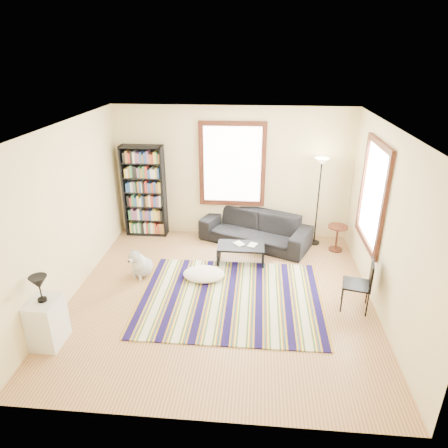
# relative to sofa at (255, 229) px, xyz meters

# --- Properties ---
(floor) EXTENTS (5.00, 5.00, 0.10)m
(floor) POSITION_rel_sofa_xyz_m (-0.53, -2.05, -0.38)
(floor) COLOR tan
(floor) RESTS_ON ground
(ceiling) EXTENTS (5.00, 5.00, 0.10)m
(ceiling) POSITION_rel_sofa_xyz_m (-0.53, -2.05, 2.52)
(ceiling) COLOR white
(ceiling) RESTS_ON floor
(wall_back) EXTENTS (5.00, 0.10, 2.80)m
(wall_back) POSITION_rel_sofa_xyz_m (-0.53, 0.50, 1.07)
(wall_back) COLOR beige
(wall_back) RESTS_ON floor
(wall_front) EXTENTS (5.00, 0.10, 2.80)m
(wall_front) POSITION_rel_sofa_xyz_m (-0.53, -4.60, 1.07)
(wall_front) COLOR beige
(wall_front) RESTS_ON floor
(wall_left) EXTENTS (0.10, 5.00, 2.80)m
(wall_left) POSITION_rel_sofa_xyz_m (-3.08, -2.05, 1.07)
(wall_left) COLOR beige
(wall_left) RESTS_ON floor
(wall_right) EXTENTS (0.10, 5.00, 2.80)m
(wall_right) POSITION_rel_sofa_xyz_m (2.02, -2.05, 1.07)
(wall_right) COLOR beige
(wall_right) RESTS_ON floor
(window_back) EXTENTS (1.20, 0.06, 1.60)m
(window_back) POSITION_rel_sofa_xyz_m (-0.53, 0.42, 1.27)
(window_back) COLOR white
(window_back) RESTS_ON wall_back
(window_right) EXTENTS (0.06, 1.20, 1.60)m
(window_right) POSITION_rel_sofa_xyz_m (1.94, -1.25, 1.27)
(window_right) COLOR white
(window_right) RESTS_ON wall_right
(rug) EXTENTS (3.01, 2.41, 0.02)m
(rug) POSITION_rel_sofa_xyz_m (-0.36, -2.12, -0.32)
(rug) COLOR #120B3A
(rug) RESTS_ON floor
(sofa) EXTENTS (2.46, 1.72, 0.67)m
(sofa) POSITION_rel_sofa_xyz_m (0.00, 0.00, 0.00)
(sofa) COLOR black
(sofa) RESTS_ON floor
(bookshelf) EXTENTS (0.90, 0.30, 2.00)m
(bookshelf) POSITION_rel_sofa_xyz_m (-2.41, 0.27, 0.67)
(bookshelf) COLOR black
(bookshelf) RESTS_ON floor
(coffee_table) EXTENTS (1.01, 0.74, 0.36)m
(coffee_table) POSITION_rel_sofa_xyz_m (-0.26, -0.86, -0.15)
(coffee_table) COLOR black
(coffee_table) RESTS_ON floor
(book_a) EXTENTS (0.26, 0.25, 0.02)m
(book_a) POSITION_rel_sofa_xyz_m (-0.36, -0.86, 0.04)
(book_a) COLOR beige
(book_a) RESTS_ON coffee_table
(book_b) EXTENTS (0.22, 0.25, 0.02)m
(book_b) POSITION_rel_sofa_xyz_m (-0.11, -0.81, 0.03)
(book_b) COLOR beige
(book_b) RESTS_ON coffee_table
(floor_cushion) EXTENTS (0.92, 0.83, 0.19)m
(floor_cushion) POSITION_rel_sofa_xyz_m (-0.89, -1.54, -0.24)
(floor_cushion) COLOR white
(floor_cushion) RESTS_ON floor
(floor_lamp) EXTENTS (0.31, 0.31, 1.86)m
(floor_lamp) POSITION_rel_sofa_xyz_m (1.27, 0.10, 0.60)
(floor_lamp) COLOR black
(floor_lamp) RESTS_ON floor
(side_table) EXTENTS (0.45, 0.45, 0.54)m
(side_table) POSITION_rel_sofa_xyz_m (1.67, -0.19, -0.06)
(side_table) COLOR #432210
(side_table) RESTS_ON floor
(folding_chair) EXTENTS (0.50, 0.48, 0.86)m
(folding_chair) POSITION_rel_sofa_xyz_m (1.62, -2.21, 0.10)
(folding_chair) COLOR black
(folding_chair) RESTS_ON floor
(white_cabinet) EXTENTS (0.39, 0.51, 0.70)m
(white_cabinet) POSITION_rel_sofa_xyz_m (-2.83, -3.44, 0.02)
(white_cabinet) COLOR silver
(white_cabinet) RESTS_ON floor
(table_lamp) EXTENTS (0.30, 0.30, 0.38)m
(table_lamp) POSITION_rel_sofa_xyz_m (-2.83, -3.44, 0.56)
(table_lamp) COLOR black
(table_lamp) RESTS_ON white_cabinet
(dog) EXTENTS (0.60, 0.68, 0.57)m
(dog) POSITION_rel_sofa_xyz_m (-2.02, -1.51, -0.05)
(dog) COLOR silver
(dog) RESTS_ON floor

